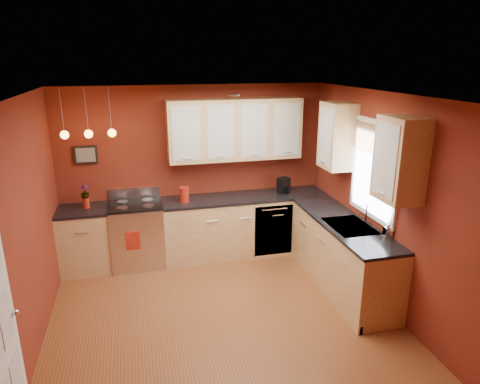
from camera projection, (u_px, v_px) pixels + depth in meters
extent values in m
plane|color=brown|center=(224.00, 323.00, 5.01)|extent=(4.20, 4.20, 0.00)
cube|color=silver|center=(221.00, 97.00, 4.23)|extent=(4.00, 4.20, 0.02)
cube|color=maroon|center=(195.00, 171.00, 6.56)|extent=(4.00, 0.02, 2.60)
cube|color=maroon|center=(293.00, 337.00, 2.68)|extent=(4.00, 0.02, 2.60)
cube|color=maroon|center=(22.00, 238.00, 4.15)|extent=(0.02, 4.20, 2.60)
cube|color=maroon|center=(387.00, 205.00, 5.09)|extent=(0.02, 4.20, 2.60)
cube|color=#DDBB77|center=(86.00, 241.00, 6.15)|extent=(0.70, 0.60, 0.90)
cube|color=#DDBB77|center=(245.00, 226.00, 6.71)|extent=(2.54, 0.60, 0.90)
cube|color=#DDBB77|center=(342.00, 256.00, 5.69)|extent=(0.60, 2.10, 0.90)
cube|color=black|center=(82.00, 210.00, 6.01)|extent=(0.70, 0.62, 0.04)
cube|color=black|center=(245.00, 197.00, 6.57)|extent=(2.54, 0.62, 0.04)
cube|color=black|center=(344.00, 223.00, 5.55)|extent=(0.62, 2.10, 0.04)
cube|color=silver|center=(138.00, 235.00, 6.32)|extent=(0.76, 0.64, 0.92)
cube|color=black|center=(138.00, 242.00, 6.04)|extent=(0.55, 0.02, 0.32)
cylinder|color=silver|center=(137.00, 227.00, 5.96)|extent=(0.60, 0.02, 0.02)
cube|color=black|center=(135.00, 205.00, 6.18)|extent=(0.76, 0.60, 0.03)
cylinder|color=gray|center=(122.00, 208.00, 6.00)|extent=(0.16, 0.16, 0.01)
cylinder|color=gray|center=(148.00, 206.00, 6.09)|extent=(0.16, 0.16, 0.01)
cylinder|color=gray|center=(122.00, 202.00, 6.26)|extent=(0.16, 0.16, 0.01)
cylinder|color=gray|center=(147.00, 200.00, 6.34)|extent=(0.16, 0.16, 0.01)
cube|color=silver|center=(134.00, 193.00, 6.43)|extent=(0.76, 0.04, 0.16)
cube|color=silver|center=(273.00, 230.00, 6.53)|extent=(0.60, 0.02, 0.80)
cube|color=gray|center=(350.00, 228.00, 5.41)|extent=(0.50, 0.70, 0.05)
cube|color=black|center=(343.00, 223.00, 5.57)|extent=(0.42, 0.30, 0.02)
cube|color=black|center=(356.00, 233.00, 5.26)|extent=(0.42, 0.30, 0.02)
cylinder|color=silver|center=(366.00, 214.00, 5.41)|extent=(0.02, 0.02, 0.28)
cylinder|color=silver|center=(362.00, 205.00, 5.36)|extent=(0.16, 0.02, 0.02)
cube|color=white|center=(375.00, 170.00, 5.26)|extent=(0.04, 1.02, 1.22)
cube|color=white|center=(374.00, 170.00, 5.25)|extent=(0.01, 0.90, 1.10)
cube|color=#876343|center=(376.00, 140.00, 5.14)|extent=(0.02, 0.96, 0.36)
cube|color=silver|center=(6.00, 318.00, 3.30)|extent=(0.00, 0.28, 0.40)
cube|color=silver|center=(17.00, 377.00, 3.46)|extent=(0.00, 0.28, 0.40)
sphere|color=silver|center=(15.00, 313.00, 3.46)|extent=(0.06, 0.06, 0.06)
cube|color=#DDBB77|center=(235.00, 130.00, 6.34)|extent=(2.00, 0.35, 0.90)
cube|color=#DDBB77|center=(365.00, 146.00, 5.15)|extent=(0.35, 1.95, 0.90)
cube|color=black|center=(86.00, 155.00, 6.07)|extent=(0.32, 0.03, 0.26)
cylinder|color=gray|center=(62.00, 112.00, 5.53)|extent=(0.01, 0.01, 0.60)
sphere|color=#FFA53F|center=(65.00, 135.00, 5.62)|extent=(0.11, 0.11, 0.11)
cylinder|color=gray|center=(86.00, 111.00, 5.60)|extent=(0.01, 0.01, 0.60)
sphere|color=#FFA53F|center=(89.00, 134.00, 5.69)|extent=(0.11, 0.11, 0.11)
cylinder|color=gray|center=(110.00, 111.00, 5.67)|extent=(0.01, 0.01, 0.60)
sphere|color=#FFA53F|center=(112.00, 133.00, 5.76)|extent=(0.11, 0.11, 0.11)
cylinder|color=#A52111|center=(184.00, 195.00, 6.27)|extent=(0.14, 0.14, 0.21)
cylinder|color=#A52111|center=(184.00, 188.00, 6.24)|extent=(0.15, 0.15, 0.02)
cylinder|color=#A52111|center=(86.00, 203.00, 6.03)|extent=(0.09, 0.09, 0.15)
imported|color=#A52111|center=(85.00, 192.00, 5.98)|extent=(0.13, 0.13, 0.21)
cube|color=black|center=(283.00, 185.00, 6.69)|extent=(0.21, 0.19, 0.24)
cylinder|color=black|center=(284.00, 190.00, 6.66)|extent=(0.12, 0.12, 0.11)
imported|color=silver|center=(388.00, 229.00, 5.02)|extent=(0.11, 0.11, 0.20)
cube|color=#A52111|center=(133.00, 241.00, 5.98)|extent=(0.20, 0.01, 0.27)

